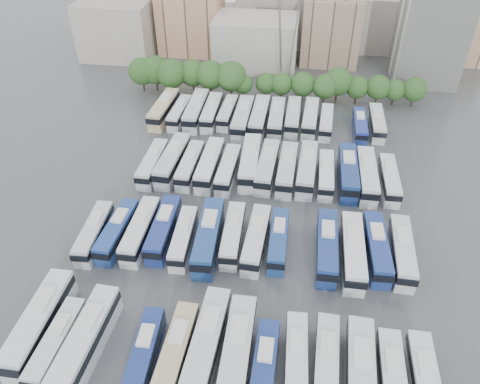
# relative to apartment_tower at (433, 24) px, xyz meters

# --- Properties ---
(ground) EXTENTS (220.00, 220.00, 0.00)m
(ground) POSITION_rel_apartment_tower_xyz_m (-34.00, -58.00, -13.00)
(ground) COLOR #424447
(ground) RESTS_ON ground
(tree_line) EXTENTS (64.89, 7.85, 8.32)m
(tree_line) POSITION_rel_apartment_tower_xyz_m (-38.41, -15.90, -8.56)
(tree_line) COLOR black
(tree_line) RESTS_ON ground
(city_buildings) EXTENTS (102.00, 35.00, 20.00)m
(city_buildings) POSITION_rel_apartment_tower_xyz_m (-41.46, 13.86, -5.13)
(city_buildings) COLOR #9E998E
(city_buildings) RESTS_ON ground
(apartment_tower) EXTENTS (14.00, 14.00, 26.00)m
(apartment_tower) POSITION_rel_apartment_tower_xyz_m (0.00, 0.00, 0.00)
(apartment_tower) COLOR silver
(apartment_tower) RESTS_ON ground
(electricity_pylon) EXTENTS (9.00, 6.91, 33.83)m
(electricity_pylon) POSITION_rel_apartment_tower_xyz_m (-32.00, -8.00, 5.66)
(electricity_pylon) COLOR slate
(electricity_pylon) RESTS_ON ground
(bus_r0_s0) EXTENTS (3.04, 13.65, 4.28)m
(bus_r0_s0) POSITION_rel_apartment_tower_xyz_m (-55.32, -81.05, -10.90)
(bus_r0_s0) COLOR silver
(bus_r0_s0) RESTS_ON ground
(bus_r0_s1) EXTENTS (2.67, 11.05, 3.45)m
(bus_r0_s1) POSITION_rel_apartment_tower_xyz_m (-52.29, -83.15, -11.31)
(bus_r0_s1) COLOR silver
(bus_r0_s1) RESTS_ON ground
(bus_r0_s2) EXTENTS (3.46, 13.65, 4.25)m
(bus_r0_s2) POSITION_rel_apartment_tower_xyz_m (-49.03, -82.64, -10.91)
(bus_r0_s2) COLOR silver
(bus_r0_s2) RESTS_ON ground
(bus_r0_s4) EXTENTS (2.95, 11.05, 3.43)m
(bus_r0_s4) POSITION_rel_apartment_tower_xyz_m (-42.24, -83.14, -11.32)
(bus_r0_s4) COLOR navy
(bus_r0_s4) RESTS_ON ground
(bus_r0_s5) EXTENTS (2.82, 11.69, 3.65)m
(bus_r0_s5) POSITION_rel_apartment_tower_xyz_m (-38.86, -82.39, -11.21)
(bus_r0_s5) COLOR tan
(bus_r0_s5) RESTS_ON ground
(bus_r0_s6) EXTENTS (3.40, 13.39, 4.17)m
(bus_r0_s6) POSITION_rel_apartment_tower_xyz_m (-35.70, -80.89, -10.95)
(bus_r0_s6) COLOR silver
(bus_r0_s6) RESTS_ON ground
(bus_r0_s7) EXTENTS (3.08, 13.52, 4.23)m
(bus_r0_s7) POSITION_rel_apartment_tower_xyz_m (-32.21, -81.77, -10.92)
(bus_r0_s7) COLOR silver
(bus_r0_s7) RESTS_ON ground
(bus_r0_s8) EXTENTS (2.58, 11.22, 3.51)m
(bus_r0_s8) POSITION_rel_apartment_tower_xyz_m (-29.13, -83.12, -11.28)
(bus_r0_s8) COLOR navy
(bus_r0_s8) RESTS_ON ground
(bus_r0_s9) EXTENTS (2.78, 11.04, 3.44)m
(bus_r0_s9) POSITION_rel_apartment_tower_xyz_m (-25.80, -81.47, -11.31)
(bus_r0_s9) COLOR silver
(bus_r0_s9) RESTS_ON ground
(bus_r0_s10) EXTENTS (2.91, 11.59, 3.61)m
(bus_r0_s10) POSITION_rel_apartment_tower_xyz_m (-22.63, -81.59, -11.23)
(bus_r0_s10) COLOR silver
(bus_r0_s10) RESTS_ON ground
(bus_r0_s11) EXTENTS (3.40, 13.28, 4.13)m
(bus_r0_s11) POSITION_rel_apartment_tower_xyz_m (-19.15, -82.70, -10.97)
(bus_r0_s11) COLOR silver
(bus_r0_s11) RESTS_ON ground
(bus_r0_s12) EXTENTS (2.67, 11.54, 3.61)m
(bus_r0_s12) POSITION_rel_apartment_tower_xyz_m (-15.88, -82.69, -11.23)
(bus_r0_s12) COLOR silver
(bus_r0_s12) RESTS_ON ground
(bus_r1_s0) EXTENTS (3.02, 11.39, 3.54)m
(bus_r1_s0) POSITION_rel_apartment_tower_xyz_m (-55.23, -65.24, -11.26)
(bus_r1_s0) COLOR silver
(bus_r1_s0) RESTS_ON ground
(bus_r1_s1) EXTENTS (2.99, 11.64, 3.62)m
(bus_r1_s1) POSITION_rel_apartment_tower_xyz_m (-52.07, -64.42, -11.22)
(bus_r1_s1) COLOR navy
(bus_r1_s1) RESTS_ON ground
(bus_r1_s2) EXTENTS (2.70, 12.15, 3.81)m
(bus_r1_s2) POSITION_rel_apartment_tower_xyz_m (-48.80, -63.93, -11.13)
(bus_r1_s2) COLOR silver
(bus_r1_s2) RESTS_ON ground
(bus_r1_s3) EXTENTS (2.91, 12.20, 3.81)m
(bus_r1_s3) POSITION_rel_apartment_tower_xyz_m (-45.64, -63.14, -11.13)
(bus_r1_s3) COLOR navy
(bus_r1_s3) RESTS_ON ground
(bus_r1_s4) EXTENTS (2.89, 11.10, 3.45)m
(bus_r1_s4) POSITION_rel_apartment_tower_xyz_m (-42.43, -64.38, -11.31)
(bus_r1_s4) COLOR silver
(bus_r1_s4) RESTS_ON ground
(bus_r1_s5) EXTENTS (3.55, 13.55, 4.22)m
(bus_r1_s5) POSITION_rel_apartment_tower_xyz_m (-38.91, -64.02, -10.93)
(bus_r1_s5) COLOR navy
(bus_r1_s5) RESTS_ON ground
(bus_r1_s6) EXTENTS (2.89, 11.56, 3.60)m
(bus_r1_s6) POSITION_rel_apartment_tower_xyz_m (-35.64, -62.83, -11.23)
(bus_r1_s6) COLOR silver
(bus_r1_s6) RESTS_ON ground
(bus_r1_s7) EXTENTS (3.10, 12.11, 3.77)m
(bus_r1_s7) POSITION_rel_apartment_tower_xyz_m (-32.25, -63.35, -11.15)
(bus_r1_s7) COLOR silver
(bus_r1_s7) RESTS_ON ground
(bus_r1_s8) EXTENTS (2.54, 11.16, 3.49)m
(bus_r1_s8) POSITION_rel_apartment_tower_xyz_m (-29.18, -63.00, -11.29)
(bus_r1_s8) COLOR navy
(bus_r1_s8) RESTS_ON ground
(bus_r1_s10) EXTENTS (2.78, 12.66, 3.97)m
(bus_r1_s10) POSITION_rel_apartment_tower_xyz_m (-22.51, -63.54, -11.05)
(bus_r1_s10) COLOR navy
(bus_r1_s10) RESTS_ON ground
(bus_r1_s11) EXTENTS (2.92, 13.09, 4.10)m
(bus_r1_s11) POSITION_rel_apartment_tower_xyz_m (-19.05, -64.06, -10.99)
(bus_r1_s11) COLOR silver
(bus_r1_s11) RESTS_ON ground
(bus_r1_s12) EXTENTS (3.16, 12.29, 3.83)m
(bus_r1_s12) POSITION_rel_apartment_tower_xyz_m (-15.75, -62.80, -11.12)
(bus_r1_s12) COLOR navy
(bus_r1_s12) RESTS_ON ground
(bus_r1_s13) EXTENTS (3.05, 12.26, 3.82)m
(bus_r1_s13) POSITION_rel_apartment_tower_xyz_m (-12.42, -62.98, -11.12)
(bus_r1_s13) COLOR silver
(bus_r1_s13) RESTS_ON ground
(bus_r2_s1) EXTENTS (2.63, 11.89, 3.73)m
(bus_r2_s1) POSITION_rel_apartment_tower_xyz_m (-52.03, -47.14, -11.17)
(bus_r2_s1) COLOR silver
(bus_r2_s1) RESTS_ON ground
(bus_r2_s2) EXTENTS (3.55, 13.51, 4.20)m
(bus_r2_s2) POSITION_rel_apartment_tower_xyz_m (-48.81, -45.93, -10.94)
(bus_r2_s2) COLOR silver
(bus_r2_s2) RESTS_ON ground
(bus_r2_s3) EXTENTS (2.76, 11.81, 3.69)m
(bus_r2_s3) POSITION_rel_apartment_tower_xyz_m (-45.58, -46.68, -11.19)
(bus_r2_s3) COLOR silver
(bus_r2_s3) RESTS_ON ground
(bus_r2_s4) EXTENTS (3.05, 13.05, 4.08)m
(bus_r2_s4) POSITION_rel_apartment_tower_xyz_m (-42.23, -46.31, -11.00)
(bus_r2_s4) COLOR silver
(bus_r2_s4) RESTS_ON ground
(bus_r2_s5) EXTENTS (2.89, 11.88, 3.71)m
(bus_r2_s5) POSITION_rel_apartment_tower_xyz_m (-38.94, -47.03, -11.18)
(bus_r2_s5) COLOR silver
(bus_r2_s5) RESTS_ON ground
(bus_r2_s6) EXTENTS (3.52, 13.73, 4.27)m
(bus_r2_s6) POSITION_rel_apartment_tower_xyz_m (-35.51, -44.66, -10.90)
(bus_r2_s6) COLOR silver
(bus_r2_s6) RESTS_ON ground
(bus_r2_s7) EXTENTS (3.34, 13.02, 4.05)m
(bus_r2_s7) POSITION_rel_apartment_tower_xyz_m (-32.46, -45.45, -11.01)
(bus_r2_s7) COLOR silver
(bus_r2_s7) RESTS_ON ground
(bus_r2_s8) EXTENTS (3.12, 12.88, 4.02)m
(bus_r2_s8) POSITION_rel_apartment_tower_xyz_m (-29.10, -45.72, -11.03)
(bus_r2_s8) COLOR silver
(bus_r2_s8) RESTS_ON ground
(bus_r2_s9) EXTENTS (3.44, 13.34, 4.15)m
(bus_r2_s9) POSITION_rel_apartment_tower_xyz_m (-25.77, -45.26, -10.96)
(bus_r2_s9) COLOR silver
(bus_r2_s9) RESTS_ON ground
(bus_r2_s10) EXTENTS (2.55, 11.39, 3.57)m
(bus_r2_s10) POSITION_rel_apartment_tower_xyz_m (-22.61, -46.07, -11.25)
(bus_r2_s10) COLOR white
(bus_r2_s10) RESTS_ON ground
(bus_r2_s11) EXTENTS (3.03, 13.42, 4.20)m
(bus_r2_s11) POSITION_rel_apartment_tower_xyz_m (-18.96, -45.30, -10.94)
(bus_r2_s11) COLOR navy
(bus_r2_s11) RESTS_ON ground
(bus_r2_s12) EXTENTS (2.94, 13.22, 4.14)m
(bus_r2_s12) POSITION_rel_apartment_tower_xyz_m (-15.92, -45.78, -10.97)
(bus_r2_s12) COLOR silver
(bus_r2_s12) RESTS_ON ground
(bus_r2_s13) EXTENTS (2.63, 11.57, 3.62)m
(bus_r2_s13) POSITION_rel_apartment_tower_xyz_m (-12.31, -46.04, -11.22)
(bus_r2_s13) COLOR silver
(bus_r2_s13) RESTS_ON ground
(bus_r3_s0) EXTENTS (3.53, 13.37, 4.16)m
(bus_r3_s0) POSITION_rel_apartment_tower_xyz_m (-55.46, -27.74, -10.96)
(bus_r3_s0) COLOR #CCB78C
(bus_r3_s0) RESTS_ON ground
(bus_r3_s1) EXTENTS (2.85, 11.28, 3.51)m
(bus_r3_s1) POSITION_rel_apartment_tower_xyz_m (-52.05, -28.27, -11.28)
(bus_r3_s1) COLOR silver
(bus_r3_s1) RESTS_ON ground
(bus_r3_s2) EXTENTS (3.13, 13.65, 4.27)m
(bus_r3_s2) POSITION_rel_apartment_tower_xyz_m (-48.77, -27.53, -10.90)
(bus_r3_s2) COLOR silver
(bus_r3_s2) RESTS_ON ground
(bus_r3_s3) EXTENTS (2.82, 12.38, 3.87)m
(bus_r3_s3) POSITION_rel_apartment_tower_xyz_m (-45.60, -27.42, -11.10)
(bus_r3_s3) COLOR silver
(bus_r3_s3) RESTS_ON ground
(bus_r3_s4) EXTENTS (2.83, 11.30, 3.52)m
(bus_r3_s4) POSITION_rel_apartment_tower_xyz_m (-42.39, -26.84, -11.27)
(bus_r3_s4) COLOR silver
(bus_r3_s4) RESTS_ON ground
(bus_r3_s5) EXTENTS (3.05, 13.63, 4.27)m
(bus_r3_s5) POSITION_rel_apartment_tower_xyz_m (-38.93, -29.27, -10.90)
(bus_r3_s5) COLOR silver
(bus_r3_s5) RESTS_ON ground
(bus_r3_s6) EXTENTS (3.12, 13.45, 4.21)m
(bus_r3_s6) POSITION_rel_apartment_tower_xyz_m (-35.68, -28.42, -10.93)
(bus_r3_s6) COLOR silver
(bus_r3_s6) RESTS_ON ground
(bus_r3_s7) EXTENTS (2.88, 12.77, 4.00)m
(bus_r3_s7) POSITION_rel_apartment_tower_xyz_m (-32.29, -28.20, -11.04)
(bus_r3_s7) COLOR silver
(bus_r3_s7) RESTS_ON ground
(bus_r3_s8) EXTENTS (2.79, 12.37, 3.88)m
(bus_r3_s8) POSITION_rel_apartment_tower_xyz_m (-29.10, -27.06, -11.10)
(bus_r3_s8) COLOR silver
(bus_r3_s8) RESTS_ON ground
(bus_r3_s9) EXTENTS (3.29, 12.71, 3.95)m
(bus_r3_s9) POSITION_rel_apartment_tower_xyz_m (-25.67, -27.18, -11.06)
(bus_r3_s9) COLOR silver
(bus_r3_s9) RESTS_ON ground
(bus_r3_s10) EXTENTS (2.92, 11.11, 3.46)m
(bus_r3_s10) POSITION_rel_apartment_tower_xyz_m (-22.51, -27.92, -11.30)
(bus_r3_s10) COLOR silver
(bus_r3_s10) RESTS_ON ground
(bus_r3_s12) EXTENTS (2.40, 10.89, 3.41)m
(bus_r3_s12) POSITION_rel_apartment_tower_xyz_m (-16.04, -28.44, -11.32)
(bus_r3_s12) COLOR navy
(bus_r3_s12) RESTS_ON ground
(bus_r3_s13) EXTENTS (2.53, 11.55, 3.62)m
(bus_r3_s13) POSITION_rel_apartment_tower_xyz_m (-12.66, -26.88, -11.22)
(bus_r3_s13) COLOR silver
(bus_r3_s13) RESTS_ON ground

